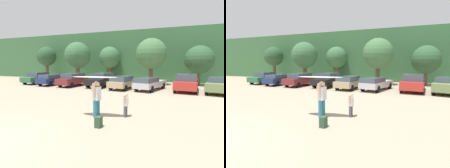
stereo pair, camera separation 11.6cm
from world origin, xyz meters
The scene contains 18 objects.
hillside_ridge centered at (0.00, 29.17, 3.79)m, with size 108.00×12.00×7.59m, color #38663D.
tree_ridge_back centered at (-14.73, 20.80, 3.74)m, with size 3.12×3.12×5.36m.
tree_right centered at (-8.15, 19.82, 3.83)m, with size 3.83×3.83×5.78m.
tree_far_left centered at (-3.86, 21.91, 3.51)m, with size 3.18×3.18×5.13m.
tree_center_left centered at (2.74, 19.26, 3.83)m, with size 3.75×3.75×5.73m.
tree_far_right centered at (8.21, 20.50, 3.08)m, with size 3.35×3.35×4.78m.
parked_car_forest_green centered at (-11.27, 15.03, 0.77)m, with size 2.18×4.11×1.50m.
parked_car_navy centered at (-8.46, 14.59, 0.72)m, with size 1.97×4.53×1.31m.
parked_car_maroon centered at (-5.45, 14.54, 0.79)m, with size 2.16×4.49×1.50m.
parked_car_black centered at (-2.12, 15.21, 0.83)m, with size 2.31×4.68×1.56m.
parked_car_tan centered at (0.76, 14.29, 0.73)m, with size 2.30×4.49×1.37m.
parked_car_silver centered at (3.42, 14.41, 0.71)m, with size 2.75×4.88×1.29m.
parked_car_red centered at (6.84, 15.16, 0.86)m, with size 2.32×4.91×1.62m.
parked_car_olive_green centered at (9.53, 14.55, 0.77)m, with size 2.75×4.28×1.46m.
person_adult centered at (2.50, 4.46, 1.01)m, with size 0.34×0.72×1.79m.
person_child centered at (3.86, 4.98, 0.67)m, with size 0.22×0.46×1.19m.
surfboard_white centered at (2.43, 4.43, 2.00)m, with size 2.38×1.03×0.10m.
backpack_dropped centered at (3.26, 3.12, 0.22)m, with size 0.24×0.34×0.45m.
Camera 1 is at (6.47, -3.53, 2.68)m, focal length 29.06 mm.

